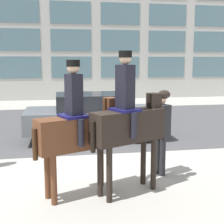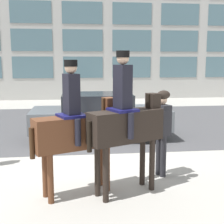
# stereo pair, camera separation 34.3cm
# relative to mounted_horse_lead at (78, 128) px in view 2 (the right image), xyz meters

# --- Properties ---
(ground_plane) EXTENTS (80.00, 80.00, 0.00)m
(ground_plane) POSITION_rel_mounted_horse_lead_xyz_m (0.47, 1.95, -1.27)
(ground_plane) COLOR #9E9B93
(road_surface) EXTENTS (25.37, 8.50, 0.01)m
(road_surface) POSITION_rel_mounted_horse_lead_xyz_m (0.47, 6.70, -1.27)
(road_surface) COLOR #444447
(road_surface) RESTS_ON ground_plane
(mounted_horse_lead) EXTENTS (1.90, 1.03, 2.52)m
(mounted_horse_lead) POSITION_rel_mounted_horse_lead_xyz_m (0.00, 0.00, 0.00)
(mounted_horse_lead) COLOR #59331E
(mounted_horse_lead) RESTS_ON ground_plane
(mounted_horse_companion) EXTENTS (1.74, 1.03, 2.68)m
(mounted_horse_companion) POSITION_rel_mounted_horse_lead_xyz_m (0.91, -0.07, 0.10)
(mounted_horse_companion) COLOR black
(mounted_horse_companion) RESTS_ON ground_plane
(pedestrian_bystander) EXTENTS (0.78, 0.68, 1.78)m
(pedestrian_bystander) POSITION_rel_mounted_horse_lead_xyz_m (1.79, 0.71, -0.22)
(pedestrian_bystander) COLOR #232328
(pedestrian_bystander) RESTS_ON ground_plane
(street_car_near_lane) EXTENTS (4.38, 1.90, 1.47)m
(street_car_near_lane) POSITION_rel_mounted_horse_lead_xyz_m (0.72, 4.22, -0.50)
(street_car_near_lane) COLOR #51565B
(street_car_near_lane) RESTS_ON ground_plane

